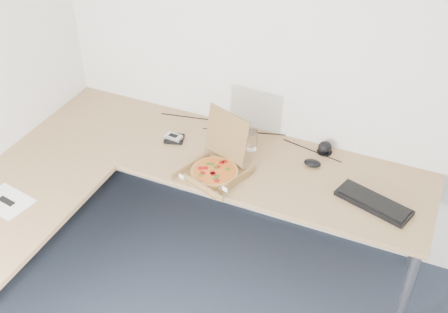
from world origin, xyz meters
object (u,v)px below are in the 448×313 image
at_px(desk, 143,187).
at_px(pizza_box, 216,168).
at_px(keyboard, 373,203).
at_px(wallet, 174,139).
at_px(drinking_glass, 252,140).

relative_size(desk, pizza_box, 6.95).
height_order(keyboard, wallet, keyboard).
height_order(drinking_glass, wallet, drinking_glass).
bearing_deg(drinking_glass, desk, -128.65).
xyz_separation_m(desk, wallet, (-0.03, 0.44, 0.04)).
relative_size(desk, keyboard, 6.05).
bearing_deg(desk, keyboard, 15.63).
distance_m(desk, drinking_glass, 0.72).
height_order(pizza_box, wallet, pizza_box).
height_order(desk, pizza_box, pizza_box).
relative_size(drinking_glass, keyboard, 0.31).
bearing_deg(wallet, desk, -102.83).
distance_m(keyboard, wallet, 1.28).
relative_size(desk, drinking_glass, 19.76).
height_order(pizza_box, keyboard, pizza_box).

